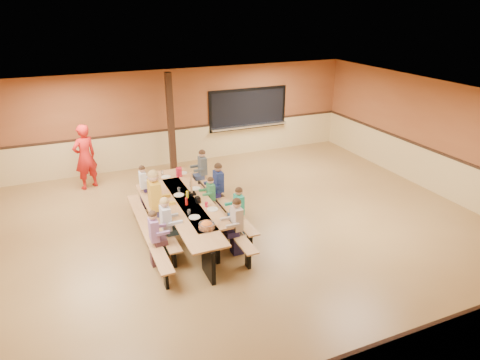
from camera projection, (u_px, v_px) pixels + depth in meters
name	position (u px, v px, depth m)	size (l,w,h in m)	color
ground	(233.00, 232.00, 9.77)	(12.00, 12.00, 0.00)	olive
room_envelope	(232.00, 205.00, 9.50)	(12.04, 10.04, 3.02)	brown
kitchen_pass_through	(248.00, 111.00, 14.34)	(2.78, 0.28, 1.38)	black
structural_post	(171.00, 123.00, 12.85)	(0.18, 0.18, 3.00)	black
cafeteria_table_main	(190.00, 204.00, 9.96)	(1.91, 3.70, 0.74)	#B97F49
cafeteria_table_second	(185.00, 218.00, 9.32)	(1.91, 3.70, 0.74)	#B97F49
seated_child_white_left	(166.00, 226.00, 8.74)	(0.39, 0.32, 1.26)	#BABBC1
seated_adult_yellow	(155.00, 203.00, 9.50)	(0.51, 0.42, 1.49)	gold
seated_child_grey_left	(144.00, 187.00, 10.75)	(0.33, 0.27, 1.13)	silver
seated_child_teal_right	(239.00, 212.00, 9.42)	(0.35, 0.29, 1.17)	#25A682
seated_child_navy_right	(219.00, 188.00, 10.49)	(0.40, 0.33, 1.28)	navy
seated_child_char_right	(203.00, 172.00, 11.53)	(0.38, 0.31, 1.24)	#454D4F
seated_child_purple_sec	(155.00, 239.00, 8.37)	(0.36, 0.29, 1.18)	#93649C
seated_child_green_sec	(211.00, 199.00, 10.12)	(0.32, 0.26, 1.10)	#2F7846
seated_child_tan_sec	(237.00, 227.00, 8.75)	(0.38, 0.31, 1.24)	#C0AC9B
standing_woman	(85.00, 157.00, 11.78)	(0.67, 0.44, 1.84)	red
punch_pitcher	(179.00, 172.00, 10.91)	(0.16, 0.16, 0.22)	red
chip_bowl	(207.00, 225.00, 8.40)	(0.32, 0.32, 0.15)	orange
napkin_dispenser	(198.00, 200.00, 9.51)	(0.10, 0.14, 0.13)	black
condiment_mustard	(187.00, 195.00, 9.71)	(0.06, 0.06, 0.17)	yellow
condiment_ketchup	(186.00, 201.00, 9.38)	(0.06, 0.06, 0.17)	#B2140F
table_paddle	(192.00, 189.00, 9.86)	(0.16, 0.16, 0.56)	black
place_settings	(190.00, 193.00, 9.86)	(0.65, 3.30, 0.11)	beige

